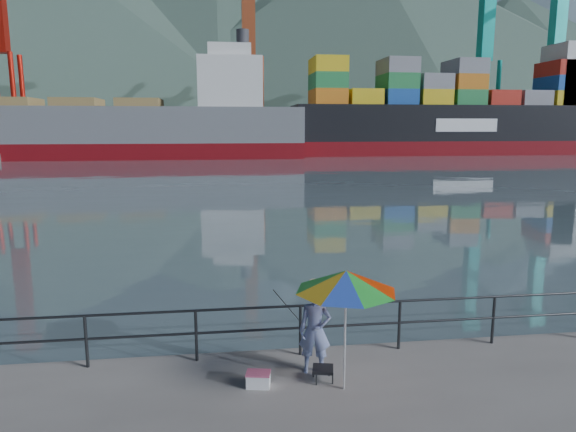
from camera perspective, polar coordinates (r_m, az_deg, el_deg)
The scene contains 13 objects.
harbor_water at distance 137.69m, azimuth -7.51°, elevation 8.08°, with size 500.00×280.00×0.00m, color slate.
far_dock at distance 101.26m, azimuth -1.70°, elevation 7.50°, with size 200.00×40.00×0.40m, color #514F4C.
guardrail at distance 10.11m, azimuth -4.36°, elevation -12.73°, with size 22.00×0.06×1.03m.
mountains at distance 221.12m, azimuth 2.81°, elevation 18.09°, with size 600.00×332.80×80.00m.
port_cranes at distance 97.57m, azimuth 11.74°, elevation 16.62°, with size 116.00×28.00×38.40m.
container_stacks at distance 107.33m, azimuth 11.25°, elevation 9.00°, with size 58.00×8.40×7.80m.
fisherman at distance 9.46m, azimuth 3.01°, elevation -12.58°, with size 0.58×0.38×1.58m, color #244195.
beach_umbrella at distance 8.53m, azimuth 6.47°, elevation -7.19°, with size 1.85×1.85×2.09m.
folding_stool at distance 9.45m, azimuth 3.90°, elevation -17.08°, with size 0.43×0.43×0.24m.
cooler_bag at distance 9.26m, azimuth -3.32°, elevation -17.74°, with size 0.40×0.26×0.23m, color white.
fishing_rod at distance 10.65m, azimuth -0.09°, elevation -14.54°, with size 0.02×0.02×2.14m, color black.
bulk_carrier at distance 78.53m, azimuth -18.55°, elevation 9.22°, with size 57.21×9.90×14.50m.
container_ship at distance 90.14m, azimuth 18.95°, elevation 10.41°, with size 52.85×8.81×18.10m.
Camera 1 is at (-0.49, -7.62, 4.42)m, focal length 32.00 mm.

